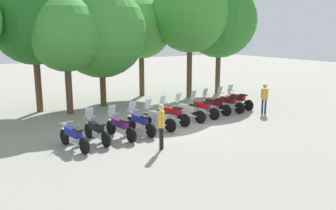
% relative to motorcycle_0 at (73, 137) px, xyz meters
% --- Properties ---
extents(ground_plane, '(80.00, 80.00, 0.00)m').
position_rel_motorcycle_0_xyz_m(ground_plane, '(5.32, 0.89, -0.50)').
color(ground_plane, gray).
extents(motorcycle_0, '(0.65, 2.17, 0.99)m').
position_rel_motorcycle_0_xyz_m(motorcycle_0, '(0.00, 0.00, 0.00)').
color(motorcycle_0, black).
rests_on(motorcycle_0, ground_plane).
extents(motorcycle_1, '(0.62, 2.19, 1.37)m').
position_rel_motorcycle_0_xyz_m(motorcycle_1, '(1.06, 0.31, 0.01)').
color(motorcycle_1, black).
rests_on(motorcycle_1, ground_plane).
extents(motorcycle_2, '(0.62, 2.18, 1.37)m').
position_rel_motorcycle_0_xyz_m(motorcycle_2, '(2.12, 0.27, 0.01)').
color(motorcycle_2, black).
rests_on(motorcycle_2, ground_plane).
extents(motorcycle_3, '(0.62, 2.19, 1.37)m').
position_rel_motorcycle_0_xyz_m(motorcycle_3, '(3.19, 0.43, 0.01)').
color(motorcycle_3, black).
rests_on(motorcycle_3, ground_plane).
extents(motorcycle_4, '(0.79, 2.14, 1.37)m').
position_rel_motorcycle_0_xyz_m(motorcycle_4, '(4.24, 0.66, 0.01)').
color(motorcycle_4, black).
rests_on(motorcycle_4, ground_plane).
extents(motorcycle_5, '(0.79, 2.14, 1.37)m').
position_rel_motorcycle_0_xyz_m(motorcycle_5, '(5.30, 1.02, 0.01)').
color(motorcycle_5, black).
rests_on(motorcycle_5, ground_plane).
extents(motorcycle_6, '(0.81, 2.13, 1.37)m').
position_rel_motorcycle_0_xyz_m(motorcycle_6, '(6.36, 1.17, 0.01)').
color(motorcycle_6, black).
rests_on(motorcycle_6, ground_plane).
extents(motorcycle_7, '(0.71, 2.16, 1.37)m').
position_rel_motorcycle_0_xyz_m(motorcycle_7, '(7.43, 1.30, 0.01)').
color(motorcycle_7, black).
rests_on(motorcycle_7, ground_plane).
extents(motorcycle_8, '(0.77, 2.15, 1.37)m').
position_rel_motorcycle_0_xyz_m(motorcycle_8, '(8.49, 1.57, 0.01)').
color(motorcycle_8, black).
rests_on(motorcycle_8, ground_plane).
extents(motorcycle_9, '(0.65, 2.17, 1.37)m').
position_rel_motorcycle_0_xyz_m(motorcycle_9, '(9.55, 1.59, 0.01)').
color(motorcycle_9, black).
rests_on(motorcycle_9, ground_plane).
extents(motorcycle_10, '(0.62, 2.19, 1.37)m').
position_rel_motorcycle_0_xyz_m(motorcycle_10, '(10.62, 1.88, 0.01)').
color(motorcycle_10, black).
rests_on(motorcycle_10, ground_plane).
extents(person_0, '(0.36, 0.33, 1.80)m').
position_rel_motorcycle_0_xyz_m(person_0, '(2.85, -1.92, 0.57)').
color(person_0, black).
rests_on(person_0, ground_plane).
extents(person_1, '(0.30, 0.39, 1.66)m').
position_rel_motorcycle_0_xyz_m(person_1, '(10.89, 0.09, 0.47)').
color(person_1, '#232D4C').
rests_on(person_1, ground_plane).
extents(tree_1, '(4.68, 4.68, 7.36)m').
position_rel_motorcycle_0_xyz_m(tree_1, '(0.51, 7.49, 4.50)').
color(tree_1, brown).
rests_on(tree_1, ground_plane).
extents(tree_2, '(4.00, 4.00, 6.36)m').
position_rel_motorcycle_0_xyz_m(tree_2, '(1.78, 5.98, 3.84)').
color(tree_2, brown).
rests_on(tree_2, ground_plane).
extents(tree_3, '(5.42, 5.42, 7.19)m').
position_rel_motorcycle_0_xyz_m(tree_3, '(4.17, 6.89, 3.97)').
color(tree_3, brown).
rests_on(tree_3, ground_plane).
extents(tree_4, '(4.22, 4.22, 6.87)m').
position_rel_motorcycle_0_xyz_m(tree_4, '(7.86, 8.68, 4.24)').
color(tree_4, brown).
rests_on(tree_4, ground_plane).
extents(tree_5, '(5.22, 5.22, 8.31)m').
position_rel_motorcycle_0_xyz_m(tree_5, '(10.36, 6.39, 5.19)').
color(tree_5, brown).
rests_on(tree_5, ground_plane).
extents(tree_6, '(5.31, 5.31, 7.94)m').
position_rel_motorcycle_0_xyz_m(tree_6, '(13.06, 6.51, 4.77)').
color(tree_6, brown).
rests_on(tree_6, ground_plane).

